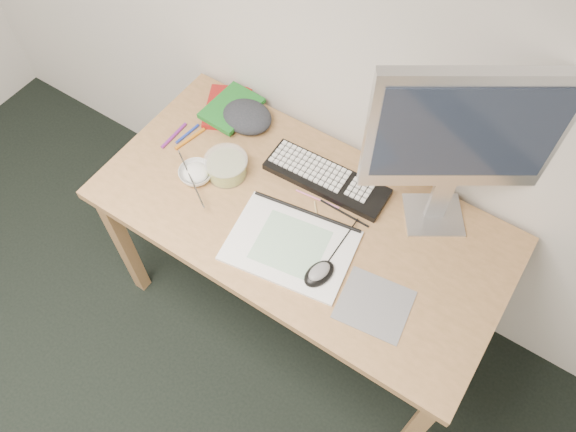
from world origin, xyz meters
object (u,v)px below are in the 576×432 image
at_px(sketchpad, 291,246).
at_px(desk, 301,227).
at_px(monitor, 465,137).
at_px(keyboard, 326,179).
at_px(rice_bowl, 196,174).

bearing_deg(sketchpad, desk, 97.38).
relative_size(sketchpad, monitor, 0.62).
bearing_deg(sketchpad, monitor, 38.09).
relative_size(desk, keyboard, 3.18).
relative_size(desk, monitor, 2.19).
height_order(sketchpad, rice_bowl, rice_bowl).
distance_m(desk, rice_bowl, 0.41).
bearing_deg(sketchpad, rice_bowl, 163.67).
distance_m(keyboard, rice_bowl, 0.45).
distance_m(sketchpad, monitor, 0.63).
relative_size(keyboard, rice_bowl, 3.68).
bearing_deg(monitor, desk, 179.54).
height_order(desk, rice_bowl, rice_bowl).
xyz_separation_m(keyboard, monitor, (0.37, 0.07, 0.39)).
bearing_deg(rice_bowl, desk, 10.13).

